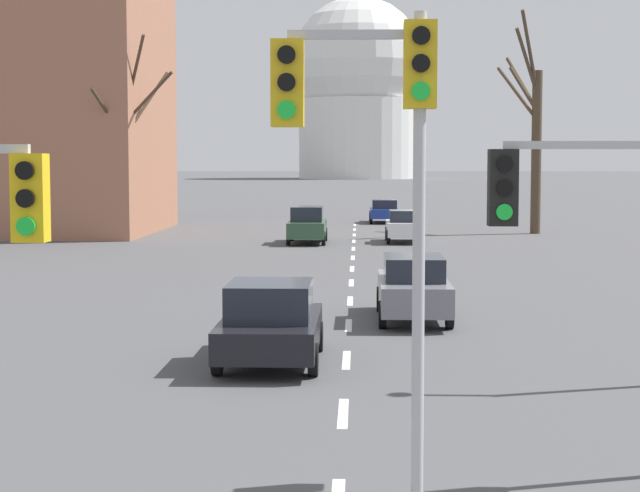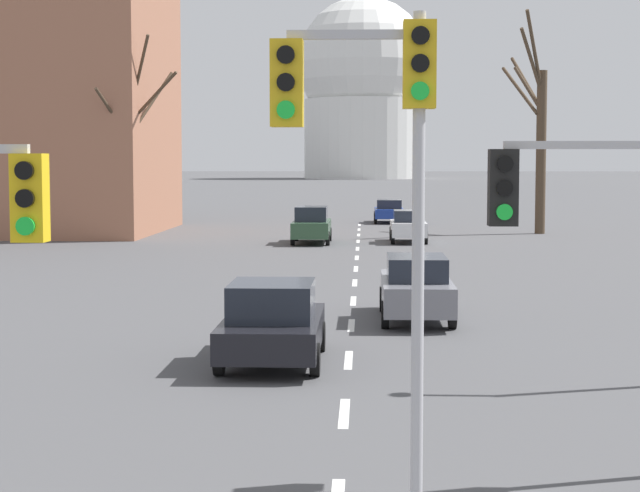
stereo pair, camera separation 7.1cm
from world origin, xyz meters
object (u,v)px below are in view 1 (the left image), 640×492
object	(u,v)px
traffic_signal_centre_tall	(375,136)
sedan_near_right	(271,323)
sedan_mid_centre	(384,211)
sedan_far_right	(404,226)
traffic_signal_near_right	(624,210)
sedan_far_left	(307,225)
sedan_near_left	(413,287)

from	to	relation	value
traffic_signal_centre_tall	sedan_near_right	bearing A→B (deg)	102.25
sedan_mid_centre	sedan_near_right	bearing A→B (deg)	-94.02
traffic_signal_centre_tall	sedan_far_right	distance (m)	40.22
sedan_mid_centre	sedan_far_right	distance (m)	16.52
traffic_signal_near_right	sedan_near_right	xyz separation A→B (m)	(-5.03, 7.19, -2.54)
traffic_signal_centre_tall	sedan_far_left	size ratio (longest dim) A/B	1.24
sedan_far_left	sedan_near_right	bearing A→B (deg)	-88.59
traffic_signal_near_right	traffic_signal_centre_tall	size ratio (longest dim) A/B	0.79
traffic_signal_near_right	sedan_far_right	world-z (taller)	traffic_signal_near_right
traffic_signal_centre_tall	sedan_far_left	world-z (taller)	traffic_signal_centre_tall
sedan_far_left	traffic_signal_near_right	bearing A→B (deg)	-81.29
sedan_near_right	sedan_mid_centre	xyz separation A→B (m)	(3.35, 47.79, -0.03)
sedan_near_left	sedan_mid_centre	distance (m)	41.97
sedan_far_right	sedan_mid_centre	bearing A→B (deg)	91.96
sedan_near_right	sedan_far_left	xyz separation A→B (m)	(-0.75, 30.55, 0.08)
sedan_near_right	sedan_far_right	xyz separation A→B (m)	(3.92, 31.28, 0.01)
traffic_signal_near_right	sedan_far_right	bearing A→B (deg)	91.66
sedan_near_left	sedan_near_right	size ratio (longest dim) A/B	1.09
traffic_signal_centre_tall	sedan_mid_centre	world-z (taller)	traffic_signal_centre_tall
traffic_signal_centre_tall	sedan_near_right	distance (m)	9.59
sedan_near_right	sedan_far_left	bearing A→B (deg)	91.41
sedan_mid_centre	sedan_near_left	bearing A→B (deg)	-90.38
sedan_near_left	sedan_far_right	size ratio (longest dim) A/B	1.14
sedan_near_left	sedan_mid_centre	bearing A→B (deg)	89.62
sedan_mid_centre	sedan_far_right	size ratio (longest dim) A/B	1.11
sedan_near_left	sedan_near_right	distance (m)	6.59
sedan_mid_centre	traffic_signal_centre_tall	bearing A→B (deg)	-91.48
traffic_signal_near_right	sedan_far_left	xyz separation A→B (m)	(-5.78, 37.74, -2.46)
traffic_signal_near_right	sedan_far_right	xyz separation A→B (m)	(-1.11, 38.47, -2.53)
traffic_signal_near_right	sedan_near_left	bearing A→B (deg)	98.54
traffic_signal_centre_tall	sedan_far_right	bearing A→B (deg)	87.11
traffic_signal_centre_tall	sedan_near_left	bearing A→B (deg)	85.37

